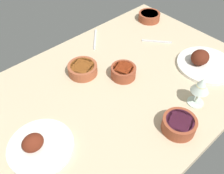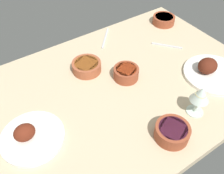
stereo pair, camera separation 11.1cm
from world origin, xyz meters
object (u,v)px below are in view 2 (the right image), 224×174
at_px(plate_near_viewer, 30,136).
at_px(bowl_sauce, 126,73).
at_px(bowl_soup, 87,66).
at_px(spoon_loose, 167,46).
at_px(bowl_pasta, 164,20).
at_px(fork_loose, 105,38).
at_px(plate_far_side, 212,72).
at_px(wine_glass, 200,96).
at_px(bowl_onions, 172,132).

bearing_deg(plate_near_viewer, bowl_sauce, -171.66).
relative_size(bowl_soup, bowl_sauce, 1.19).
height_order(bowl_soup, spoon_loose, bowl_soup).
distance_m(plate_near_viewer, bowl_pasta, 1.02).
relative_size(plate_near_viewer, fork_loose, 1.29).
relative_size(plate_far_side, wine_glass, 2.01).
xyz_separation_m(bowl_soup, bowl_pasta, (-0.60, -0.11, -0.00)).
bearing_deg(spoon_loose, wine_glass, 111.76).
height_order(wine_glass, fork_loose, wine_glass).
bearing_deg(bowl_pasta, fork_loose, -9.10).
relative_size(bowl_sauce, spoon_loose, 0.72).
distance_m(bowl_pasta, wine_glass, 0.69).
bearing_deg(plate_far_side, bowl_pasta, -104.75).
bearing_deg(bowl_onions, plate_far_side, -159.49).
distance_m(bowl_soup, spoon_loose, 0.46).
bearing_deg(bowl_soup, plate_near_viewer, 30.72).
height_order(bowl_onions, bowl_pasta, bowl_onions).
height_order(plate_far_side, bowl_soup, plate_far_side).
relative_size(plate_near_viewer, bowl_onions, 1.85).
height_order(plate_near_viewer, bowl_pasta, plate_near_viewer).
bearing_deg(wine_glass, plate_far_side, -153.63).
bearing_deg(bowl_sauce, bowl_pasta, -151.10).
distance_m(plate_near_viewer, bowl_onions, 0.53).
distance_m(bowl_pasta, spoon_loose, 0.23).
bearing_deg(plate_far_side, bowl_sauce, -31.35).
distance_m(plate_far_side, bowl_soup, 0.59).
bearing_deg(bowl_soup, bowl_pasta, -169.26).
bearing_deg(bowl_sauce, bowl_onions, 81.90).
bearing_deg(bowl_pasta, plate_near_viewer, 18.98).
relative_size(plate_far_side, bowl_onions, 2.15).
relative_size(plate_far_side, bowl_sauce, 2.39).
xyz_separation_m(plate_near_viewer, plate_far_side, (-0.84, 0.14, 0.00)).
height_order(plate_near_viewer, bowl_sauce, plate_near_viewer).
bearing_deg(spoon_loose, bowl_onions, 98.78).
height_order(plate_near_viewer, bowl_onions, plate_near_viewer).
xyz_separation_m(bowl_soup, wine_glass, (-0.24, 0.47, 0.07)).
bearing_deg(plate_far_side, plate_near_viewer, -9.33).
bearing_deg(wine_glass, plate_near_viewer, -22.57).
relative_size(plate_near_viewer, wine_glass, 1.73).
xyz_separation_m(plate_near_viewer, bowl_sauce, (-0.50, -0.07, 0.01)).
bearing_deg(bowl_sauce, plate_near_viewer, 8.34).
bearing_deg(spoon_loose, bowl_soup, 41.11).
distance_m(plate_far_side, bowl_pasta, 0.49).
xyz_separation_m(bowl_sauce, bowl_pasta, (-0.47, -0.26, -0.00)).
height_order(plate_near_viewer, spoon_loose, plate_near_viewer).
bearing_deg(plate_near_viewer, spoon_loose, -169.84).
distance_m(plate_near_viewer, fork_loose, 0.71).
height_order(plate_far_side, wine_glass, wine_glass).
height_order(bowl_soup, bowl_onions, bowl_onions).
height_order(wine_glass, spoon_loose, wine_glass).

